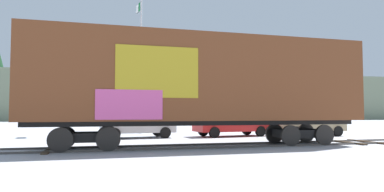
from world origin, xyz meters
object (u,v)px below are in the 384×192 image
Objects in this scene: flagpole at (140,52)px; parked_car_silver at (137,123)px; parked_car_red at (231,124)px; freight_car at (201,81)px; parked_car_tan at (308,123)px.

flagpole reaches higher than parked_car_silver.
flagpole is 6.28m from parked_car_silver.
flagpole reaches higher than parked_car_red.
parked_car_silver is at bearing -178.99° from parked_car_red.
freight_car reaches higher than parked_car_silver.
freight_car is 3.28× the size of parked_car_silver.
flagpole is 8.30m from parked_car_red.
parked_car_silver reaches higher than parked_car_tan.
parked_car_silver is 1.01× the size of parked_car_tan.
parked_car_silver is (-2.46, 5.82, -1.99)m from freight_car.
parked_car_silver is (-0.33, -3.89, -4.92)m from flagpole.
freight_car is at bearing -119.26° from parked_car_red.
freight_car is 7.09m from parked_car_red.
freight_car is at bearing -67.12° from parked_car_silver.
parked_car_tan is at bearing -2.57° from parked_car_silver.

